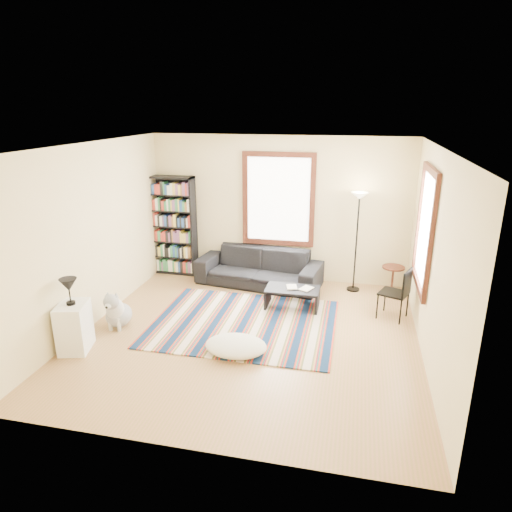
% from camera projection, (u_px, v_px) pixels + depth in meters
% --- Properties ---
extents(floor, '(5.00, 5.00, 0.10)m').
position_uv_depth(floor, '(249.00, 338.00, 6.95)').
color(floor, '#A6714C').
rests_on(floor, ground).
extents(ceiling, '(5.00, 5.00, 0.10)m').
position_uv_depth(ceiling, '(248.00, 142.00, 6.03)').
color(ceiling, white).
rests_on(ceiling, floor).
extents(wall_back, '(5.00, 0.10, 2.80)m').
position_uv_depth(wall_back, '(279.00, 209.00, 8.85)').
color(wall_back, beige).
rests_on(wall_back, floor).
extents(wall_front, '(5.00, 0.10, 2.80)m').
position_uv_depth(wall_front, '(183.00, 328.00, 4.13)').
color(wall_front, beige).
rests_on(wall_front, floor).
extents(wall_left, '(0.10, 5.00, 2.80)m').
position_uv_depth(wall_left, '(88.00, 236.00, 7.02)').
color(wall_left, beige).
rests_on(wall_left, floor).
extents(wall_right, '(0.10, 5.00, 2.80)m').
position_uv_depth(wall_right, '(438.00, 259.00, 5.96)').
color(wall_right, beige).
rests_on(wall_right, floor).
extents(window_back, '(1.20, 0.06, 1.60)m').
position_uv_depth(window_back, '(278.00, 200.00, 8.72)').
color(window_back, white).
rests_on(window_back, wall_back).
extents(window_right, '(0.06, 1.20, 1.60)m').
position_uv_depth(window_right, '(425.00, 229.00, 6.66)').
color(window_right, white).
rests_on(window_right, wall_right).
extents(rug, '(2.87, 2.30, 0.02)m').
position_uv_depth(rug, '(244.00, 323.00, 7.28)').
color(rug, '#0D2342').
rests_on(rug, floor).
extents(sofa, '(2.47, 1.25, 0.69)m').
position_uv_depth(sofa, '(259.00, 267.00, 8.78)').
color(sofa, black).
rests_on(sofa, floor).
extents(bookshelf, '(0.90, 0.30, 2.00)m').
position_uv_depth(bookshelf, '(174.00, 226.00, 9.20)').
color(bookshelf, black).
rests_on(bookshelf, floor).
extents(coffee_table, '(0.98, 0.67, 0.36)m').
position_uv_depth(coffee_table, '(292.00, 298.00, 7.80)').
color(coffee_table, black).
rests_on(coffee_table, floor).
extents(book_a, '(0.26, 0.22, 0.02)m').
position_uv_depth(book_a, '(287.00, 287.00, 7.76)').
color(book_a, beige).
rests_on(book_a, coffee_table).
extents(book_b, '(0.27, 0.30, 0.02)m').
position_uv_depth(book_b, '(302.00, 287.00, 7.76)').
color(book_b, beige).
rests_on(book_b, coffee_table).
extents(floor_cushion, '(0.94, 0.74, 0.22)m').
position_uv_depth(floor_cushion, '(236.00, 346.00, 6.39)').
color(floor_cushion, silver).
rests_on(floor_cushion, floor).
extents(floor_lamp, '(0.40, 0.40, 1.86)m').
position_uv_depth(floor_lamp, '(356.00, 243.00, 8.32)').
color(floor_lamp, black).
rests_on(floor_lamp, floor).
extents(side_table, '(0.43, 0.43, 0.54)m').
position_uv_depth(side_table, '(392.00, 280.00, 8.33)').
color(side_table, '#491C12').
rests_on(side_table, floor).
extents(folding_chair, '(0.54, 0.53, 0.86)m').
position_uv_depth(folding_chair, '(394.00, 293.00, 7.37)').
color(folding_chair, black).
rests_on(folding_chair, floor).
extents(white_cabinet, '(0.49, 0.58, 0.70)m').
position_uv_depth(white_cabinet, '(74.00, 327.00, 6.41)').
color(white_cabinet, white).
rests_on(white_cabinet, floor).
extents(table_lamp, '(0.32, 0.32, 0.38)m').
position_uv_depth(table_lamp, '(69.00, 292.00, 6.24)').
color(table_lamp, black).
rests_on(table_lamp, white_cabinet).
extents(dog, '(0.48, 0.64, 0.61)m').
position_uv_depth(dog, '(118.00, 308.00, 7.13)').
color(dog, '#BBBBBB').
rests_on(dog, floor).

